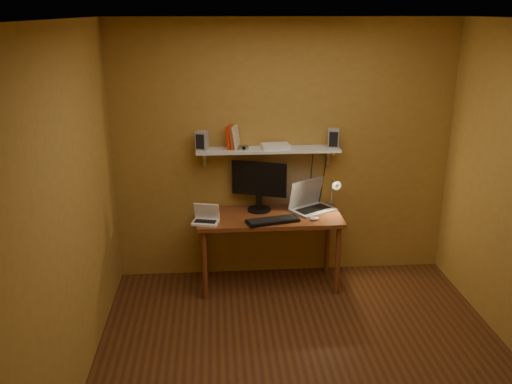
{
  "coord_description": "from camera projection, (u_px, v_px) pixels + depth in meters",
  "views": [
    {
      "loc": [
        -0.68,
        -3.63,
        2.66
      ],
      "look_at": [
        -0.31,
        1.18,
        1.03
      ],
      "focal_mm": 38.0,
      "sensor_mm": 36.0,
      "label": 1
    }
  ],
  "objects": [
    {
      "name": "router",
      "position": [
        276.0,
        146.0,
        5.26
      ],
      "size": [
        0.29,
        0.21,
        0.04
      ],
      "primitive_type": "cube",
      "rotation": [
        0.0,
        0.0,
        0.12
      ],
      "color": "white",
      "rests_on": "wall_shelf"
    },
    {
      "name": "speaker_left",
      "position": [
        202.0,
        140.0,
        5.19
      ],
      "size": [
        0.13,
        0.13,
        0.18
      ],
      "primitive_type": "cube",
      "rotation": [
        0.0,
        0.0,
        -0.33
      ],
      "color": "#909298",
      "rests_on": "wall_shelf"
    },
    {
      "name": "wall_shelf",
      "position": [
        268.0,
        150.0,
        5.28
      ],
      "size": [
        1.4,
        0.25,
        0.21
      ],
      "color": "silver",
      "rests_on": "room"
    },
    {
      "name": "desk_lamp",
      "position": [
        334.0,
        190.0,
        5.39
      ],
      "size": [
        0.09,
        0.23,
        0.38
      ],
      "color": "silver",
      "rests_on": "desk"
    },
    {
      "name": "speaker_right",
      "position": [
        333.0,
        138.0,
        5.28
      ],
      "size": [
        0.12,
        0.12,
        0.19
      ],
      "primitive_type": "cube",
      "rotation": [
        0.0,
        0.0,
        -0.2
      ],
      "color": "#909298",
      "rests_on": "wall_shelf"
    },
    {
      "name": "shelf_camera",
      "position": [
        244.0,
        148.0,
        5.18
      ],
      "size": [
        0.1,
        0.05,
        0.06
      ],
      "color": "silver",
      "rests_on": "wall_shelf"
    },
    {
      "name": "books",
      "position": [
        233.0,
        137.0,
        5.23
      ],
      "size": [
        0.15,
        0.16,
        0.23
      ],
      "color": "red",
      "rests_on": "wall_shelf"
    },
    {
      "name": "monitor",
      "position": [
        259.0,
        184.0,
        5.33
      ],
      "size": [
        0.53,
        0.3,
        0.5
      ],
      "rotation": [
        0.0,
        0.0,
        -0.34
      ],
      "color": "black",
      "rests_on": "desk"
    },
    {
      "name": "netbook",
      "position": [
        206.0,
        217.0,
        5.1
      ],
      "size": [
        0.27,
        0.22,
        0.18
      ],
      "rotation": [
        0.0,
        0.0,
        -0.24
      ],
      "color": "white",
      "rests_on": "desk"
    },
    {
      "name": "keyboard",
      "position": [
        273.0,
        221.0,
        5.12
      ],
      "size": [
        0.53,
        0.29,
        0.03
      ],
      "primitive_type": "cube",
      "rotation": [
        0.0,
        0.0,
        0.25
      ],
      "color": "black",
      "rests_on": "desk"
    },
    {
      "name": "mouse",
      "position": [
        314.0,
        219.0,
        5.16
      ],
      "size": [
        0.09,
        0.06,
        0.03
      ],
      "primitive_type": "ellipsoid",
      "rotation": [
        0.0,
        0.0,
        0.05
      ],
      "color": "white",
      "rests_on": "desk"
    },
    {
      "name": "desk",
      "position": [
        269.0,
        224.0,
        5.31
      ],
      "size": [
        1.4,
        0.6,
        0.75
      ],
      "color": "brown",
      "rests_on": "ground"
    },
    {
      "name": "room",
      "position": [
        312.0,
        207.0,
        3.91
      ],
      "size": [
        3.44,
        3.24,
        2.64
      ],
      "color": "#512F14",
      "rests_on": "ground"
    },
    {
      "name": "laptop",
      "position": [
        310.0,
        202.0,
        5.42
      ],
      "size": [
        0.5,
        0.46,
        0.3
      ],
      "rotation": [
        0.0,
        0.0,
        0.54
      ],
      "color": "#909298",
      "rests_on": "desk"
    }
  ]
}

